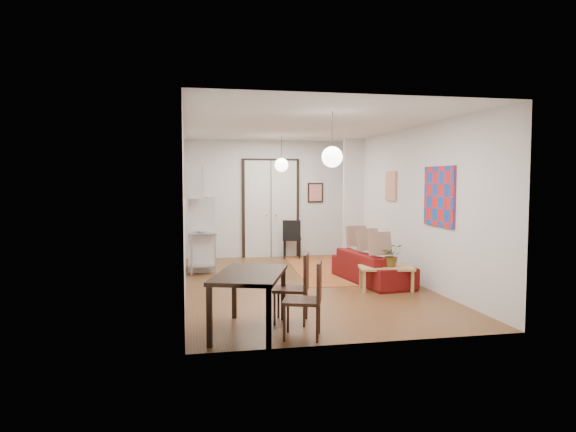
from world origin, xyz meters
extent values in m
plane|color=brown|center=(0.00, 0.00, 0.00)|extent=(7.00, 7.00, 0.00)
cube|color=silver|center=(0.00, 0.00, 2.90)|extent=(4.20, 7.00, 0.02)
cube|color=silver|center=(0.00, 3.50, 1.45)|extent=(4.20, 0.02, 2.90)
cube|color=silver|center=(0.00, -3.50, 1.45)|extent=(4.20, 0.02, 2.90)
cube|color=silver|center=(-2.10, 0.00, 1.45)|extent=(0.02, 7.00, 2.90)
cube|color=silver|center=(2.10, 0.00, 1.45)|extent=(0.02, 7.00, 2.90)
cube|color=silver|center=(0.00, 3.46, 1.20)|extent=(1.44, 0.06, 2.50)
cube|color=silver|center=(1.85, 2.55, 1.45)|extent=(0.50, 0.10, 2.90)
cube|color=silver|center=(-1.92, 1.50, 1.90)|extent=(0.35, 1.00, 0.70)
cube|color=red|center=(2.08, -1.25, 1.65)|extent=(0.05, 1.00, 1.00)
cube|color=#EFE2C7|center=(2.08, 0.80, 1.80)|extent=(0.05, 0.50, 0.60)
cube|color=red|center=(1.15, 3.47, 1.60)|extent=(0.40, 0.03, 0.50)
cube|color=#996C3F|center=(-2.07, 2.00, 1.95)|extent=(0.03, 0.44, 0.54)
sphere|color=white|center=(0.00, 2.00, 2.25)|extent=(0.30, 0.30, 0.30)
cylinder|color=black|center=(0.00, 2.00, 2.65)|extent=(0.01, 0.01, 0.50)
sphere|color=white|center=(0.00, -2.00, 2.25)|extent=(0.30, 0.30, 0.30)
cylinder|color=black|center=(0.00, -2.00, 2.65)|extent=(0.01, 0.01, 0.50)
cube|color=#B6612D|center=(0.89, 1.44, 0.00)|extent=(1.65, 3.81, 0.01)
imported|color=maroon|center=(1.35, -0.09, 0.29)|extent=(1.05, 2.08, 0.58)
cube|color=tan|center=(1.34, -0.80, 0.39)|extent=(1.01, 0.69, 0.04)
cube|color=tan|center=(0.93, -1.01, 0.19)|extent=(0.06, 0.06, 0.37)
cube|color=tan|center=(1.75, -1.01, 0.19)|extent=(0.06, 0.06, 0.37)
cube|color=tan|center=(0.93, -0.60, 0.19)|extent=(0.06, 0.06, 0.37)
cube|color=tan|center=(1.75, -0.60, 0.19)|extent=(0.06, 0.06, 0.37)
imported|color=#2F5D29|center=(1.44, -0.80, 0.61)|extent=(0.42, 0.38, 0.40)
cube|color=#B2B5B7|center=(-1.75, 1.74, 0.82)|extent=(0.57, 1.11, 0.04)
cube|color=#B2B5B7|center=(-1.75, 1.74, 0.16)|extent=(0.53, 1.07, 0.03)
cylinder|color=#B2B5B7|center=(-1.98, 1.24, 0.41)|extent=(0.04, 0.04, 0.82)
cylinder|color=#B2B5B7|center=(-1.52, 1.24, 0.41)|extent=(0.04, 0.04, 0.82)
cylinder|color=#B2B5B7|center=(-1.98, 2.25, 0.41)|extent=(0.04, 0.04, 0.82)
cylinder|color=#B2B5B7|center=(-1.52, 2.25, 0.41)|extent=(0.04, 0.04, 0.82)
imported|color=silver|center=(-1.75, 1.44, 0.87)|extent=(0.20, 0.20, 0.05)
imported|color=teal|center=(-1.75, 1.99, 0.93)|extent=(0.08, 0.08, 0.17)
cube|color=silver|center=(-1.75, 1.79, 0.79)|extent=(0.59, 0.59, 1.59)
cube|color=black|center=(-1.30, -2.82, 0.74)|extent=(1.17, 1.55, 0.05)
cube|color=black|center=(-1.64, -3.46, 0.35)|extent=(0.07, 0.07, 0.71)
cube|color=black|center=(-0.96, -3.46, 0.35)|extent=(0.07, 0.07, 0.71)
cube|color=black|center=(-1.64, -2.18, 0.35)|extent=(0.07, 0.07, 0.71)
cube|color=black|center=(-0.96, -2.18, 0.35)|extent=(0.07, 0.07, 0.71)
cube|color=#3A1F12|center=(-0.70, -2.47, 0.45)|extent=(0.56, 0.55, 0.04)
cube|color=#3A1F12|center=(-0.70, -2.26, 0.71)|extent=(0.17, 0.42, 0.47)
cylinder|color=#3A1F12|center=(-0.89, -2.66, 0.23)|extent=(0.03, 0.03, 0.45)
cylinder|color=#3A1F12|center=(-0.51, -2.66, 0.23)|extent=(0.03, 0.03, 0.45)
cylinder|color=#3A1F12|center=(-0.89, -2.27, 0.23)|extent=(0.03, 0.03, 0.45)
cylinder|color=#3A1F12|center=(-0.51, -2.27, 0.23)|extent=(0.03, 0.03, 0.45)
cube|color=#3A1F12|center=(-0.70, -3.15, 0.45)|extent=(0.56, 0.55, 0.04)
cube|color=#3A1F12|center=(-0.70, -2.94, 0.71)|extent=(0.17, 0.42, 0.47)
cylinder|color=#3A1F12|center=(-0.89, -3.35, 0.23)|extent=(0.03, 0.03, 0.45)
cylinder|color=#3A1F12|center=(-0.51, -3.35, 0.23)|extent=(0.03, 0.03, 0.45)
cylinder|color=#3A1F12|center=(-0.89, -2.95, 0.23)|extent=(0.03, 0.03, 0.45)
cylinder|color=#3A1F12|center=(-0.51, -2.95, 0.23)|extent=(0.03, 0.03, 0.45)
cube|color=black|center=(0.48, 3.15, 0.46)|extent=(0.53, 0.53, 0.04)
cube|color=black|center=(0.48, 3.35, 0.72)|extent=(0.43, 0.15, 0.46)
cylinder|color=black|center=(0.30, 2.96, 0.23)|extent=(0.03, 0.03, 0.46)
cylinder|color=black|center=(0.67, 2.96, 0.23)|extent=(0.03, 0.03, 0.46)
cylinder|color=black|center=(0.30, 3.34, 0.23)|extent=(0.03, 0.03, 0.46)
cylinder|color=black|center=(0.67, 3.34, 0.23)|extent=(0.03, 0.03, 0.46)
camera|label=1|loc=(-2.07, -9.14, 1.92)|focal=32.00mm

